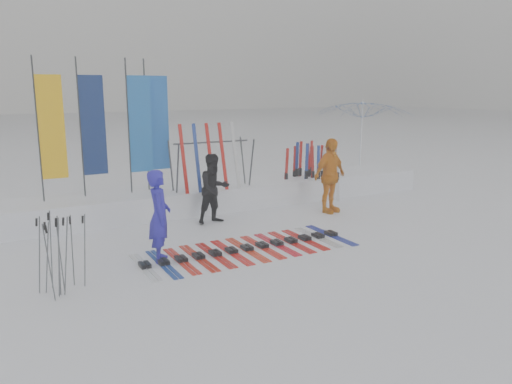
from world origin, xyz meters
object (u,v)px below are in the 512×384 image
ski_row (247,248)px  ski_rack (212,158)px  person_black (214,189)px  person_yellow (330,176)px  person_blue (159,216)px  tent_canopy (362,141)px

ski_row → ski_rack: ski_rack is taller
person_black → person_yellow: (2.97, -0.48, 0.13)m
person_black → person_yellow: person_yellow is taller
person_blue → person_yellow: 5.12m
ski_rack → tent_canopy: bearing=10.9°
person_blue → tent_canopy: (8.15, 4.09, 0.56)m
person_blue → tent_canopy: bearing=-46.1°
tent_canopy → ski_rack: size_ratio=1.53×
ski_row → ski_rack: (0.68, 3.19, 1.35)m
person_black → person_blue: bearing=-142.0°
ski_row → person_blue: bearing=172.4°
person_blue → tent_canopy: size_ratio=0.54×
person_blue → person_yellow: size_ratio=0.89×
ski_row → tent_canopy: bearing=33.6°
ski_rack → person_black: bearing=-111.6°
person_blue → person_black: 2.74m
ski_rack → person_blue: bearing=-128.3°
person_blue → person_yellow: person_yellow is taller
person_blue → ski_rack: 3.82m
person_blue → ski_row: size_ratio=0.40×
tent_canopy → ski_rack: tent_canopy is taller
person_blue → ski_row: bearing=-80.4°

